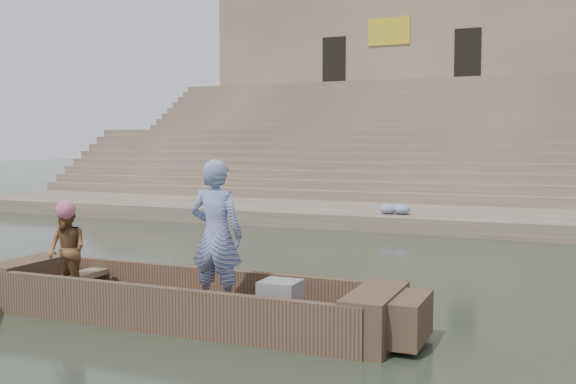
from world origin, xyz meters
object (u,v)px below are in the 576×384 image
Objects in this scene: rowing_man at (67,250)px; television at (280,297)px; main_rowboat at (182,311)px; standing_man at (216,235)px.

rowing_man reaches higher than television.
rowing_man is (-1.69, -0.19, 0.71)m from main_rowboat.
standing_man is (0.58, -0.13, 1.04)m from main_rowboat.
standing_man is at bearing -12.46° from main_rowboat.
main_rowboat is 10.87× the size of television.
main_rowboat is at bearing 180.00° from television.
rowing_man is (-2.27, -0.06, -0.32)m from standing_man.
rowing_man reaches higher than main_rowboat.
rowing_man is at bearing -176.42° from television.
standing_man is 1.54× the size of rowing_man.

